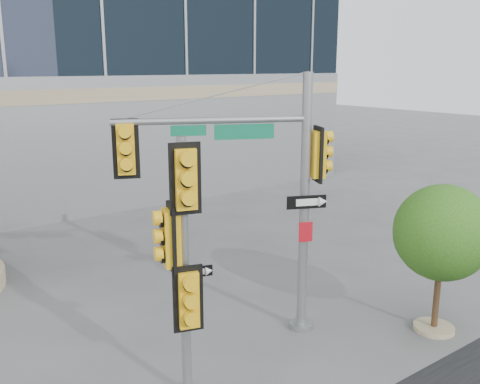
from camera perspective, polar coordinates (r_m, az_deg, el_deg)
ground at (r=12.54m, az=4.87°, el=-17.58°), size 120.00×120.00×0.00m
main_signal_pole at (r=12.33m, az=1.96°, el=1.50°), size 4.56×2.43×6.30m
secondary_signal_pole at (r=9.98m, az=-6.15°, el=-6.48°), size 0.90×0.83×5.21m
street_tree at (r=13.75m, az=20.80°, el=-4.42°), size 2.38×2.33×3.71m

